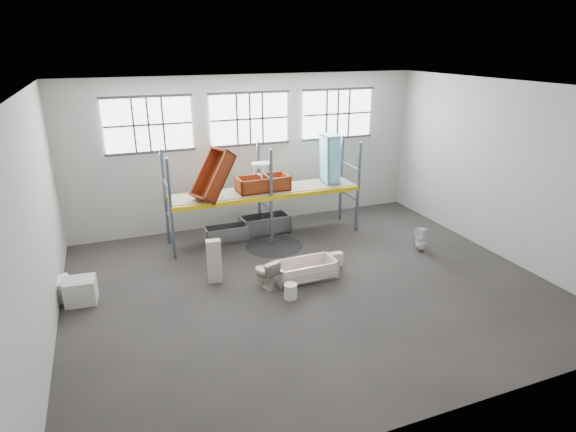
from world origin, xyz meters
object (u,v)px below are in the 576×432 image
toilet_white (421,239)px  cistern_tall (214,261)px  bathtub_beige (305,270)px  toilet_beige (266,273)px  steel_tub_right (265,224)px  carton_near (81,291)px  blue_tub_upright (330,159)px  rust_tub_flat (263,183)px  bucket (291,291)px  steel_tub_left (226,233)px

toilet_white → cistern_tall: bearing=-115.5°
bathtub_beige → toilet_beige: size_ratio=2.16×
steel_tub_right → carton_near: size_ratio=2.24×
steel_tub_right → blue_tub_upright: 3.03m
rust_tub_flat → carton_near: size_ratio=2.28×
cistern_tall → carton_near: cistern_tall is taller
blue_tub_upright → bucket: (-2.94, -3.96, -2.21)m
rust_tub_flat → blue_tub_upright: 2.39m
toilet_beige → carton_near: size_ratio=1.08×
toilet_white → carton_near: toilet_white is taller
rust_tub_flat → steel_tub_left: bearing=170.8°
bathtub_beige → cistern_tall: cistern_tall is taller
toilet_beige → blue_tub_upright: bearing=-155.4°
bathtub_beige → bucket: bathtub_beige is taller
cistern_tall → toilet_white: 6.26m
steel_tub_right → rust_tub_flat: rust_tub_flat is taller
steel_tub_right → carton_near: 6.19m
bathtub_beige → bucket: 1.13m
toilet_beige → rust_tub_flat: 3.56m
toilet_white → carton_near: 9.52m
toilet_white → steel_tub_left: toilet_white is taller
toilet_beige → cistern_tall: 1.39m
carton_near → bathtub_beige: bearing=-8.6°
steel_tub_right → toilet_beige: bearing=-108.3°
toilet_beige → blue_tub_upright: (3.31, 3.15, 2.01)m
bucket → steel_tub_left: bearing=98.0°
rust_tub_flat → bathtub_beige: bearing=-87.6°
cistern_tall → rust_tub_flat: bearing=55.5°
cistern_tall → steel_tub_right: 3.63m
toilet_white → steel_tub_right: 5.01m
carton_near → bucket: bearing=-19.3°
bathtub_beige → toilet_beige: bearing=179.9°
cistern_tall → toilet_white: bearing=4.6°
toilet_beige → bucket: size_ratio=2.02×
carton_near → toilet_white: bearing=-2.9°
rust_tub_flat → bucket: bearing=-99.0°
bucket → cistern_tall: bearing=134.6°
cistern_tall → steel_tub_right: (2.33, 2.77, -0.29)m
rust_tub_flat → carton_near: bearing=-157.6°
blue_tub_upright → toilet_white: bearing=-57.3°
cistern_tall → steel_tub_left: (0.95, 2.56, -0.34)m
bathtub_beige → blue_tub_upright: blue_tub_upright is taller
toilet_white → bucket: size_ratio=2.02×
steel_tub_left → steel_tub_right: size_ratio=0.83×
bathtub_beige → toilet_white: bearing=3.7°
bathtub_beige → toilet_beige: toilet_beige is taller
steel_tub_right → rust_tub_flat: bearing=-112.9°
carton_near → toilet_beige: bearing=-11.1°
steel_tub_right → blue_tub_upright: size_ratio=1.02×
rust_tub_flat → bucket: rust_tub_flat is taller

